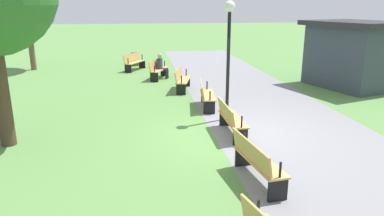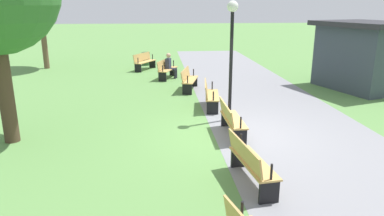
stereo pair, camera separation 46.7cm
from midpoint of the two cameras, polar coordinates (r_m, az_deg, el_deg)
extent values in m
plane|color=#5B8C47|center=(9.82, 7.89, -4.33)|extent=(120.00, 120.00, 0.00)
cube|color=gray|center=(10.35, 17.36, -3.83)|extent=(36.41, 4.52, 0.01)
cube|color=tan|center=(19.57, -6.80, 7.36)|extent=(1.66, 1.18, 0.04)
cube|color=tan|center=(19.63, -7.33, 8.09)|extent=(1.50, 0.89, 0.40)
cube|color=black|center=(20.26, -5.69, 7.03)|extent=(0.23, 0.36, 0.43)
cylinder|color=black|center=(20.19, -5.67, 8.14)|extent=(0.06, 0.06, 0.30)
cube|color=black|center=(18.95, -7.93, 6.32)|extent=(0.23, 0.36, 0.43)
cylinder|color=black|center=(18.88, -7.92, 7.50)|extent=(0.06, 0.06, 0.30)
cube|color=tan|center=(17.15, -3.08, 6.21)|extent=(1.70, 1.02, 0.04)
cube|color=tan|center=(17.18, -3.73, 7.04)|extent=(1.58, 0.70, 0.40)
cube|color=black|center=(17.91, -2.27, 5.89)|extent=(0.19, 0.37, 0.43)
cylinder|color=black|center=(17.84, -2.22, 7.14)|extent=(0.06, 0.06, 0.30)
cube|color=black|center=(16.49, -3.94, 4.97)|extent=(0.19, 0.37, 0.43)
cylinder|color=black|center=(16.41, -3.90, 6.32)|extent=(0.06, 0.06, 0.30)
cube|color=tan|center=(14.69, 0.63, 4.54)|extent=(1.71, 0.84, 0.04)
cube|color=tan|center=(14.67, -0.15, 5.49)|extent=(1.63, 0.51, 0.40)
cube|color=black|center=(15.48, 1.04, 4.26)|extent=(0.15, 0.38, 0.43)
cylinder|color=black|center=(15.40, 1.12, 5.70)|extent=(0.05, 0.05, 0.30)
cube|color=black|center=(14.00, 0.17, 2.98)|extent=(0.15, 0.38, 0.43)
cylinder|color=black|center=(13.91, 0.25, 4.56)|extent=(0.05, 0.05, 0.30)
cube|color=tan|center=(12.18, 4.32, 2.05)|extent=(1.69, 0.64, 0.04)
cube|color=tan|center=(12.12, 3.40, 3.17)|extent=(1.65, 0.31, 0.40)
cube|color=black|center=(12.98, 4.16, 1.88)|extent=(0.11, 0.38, 0.43)
cylinder|color=black|center=(12.89, 4.28, 3.58)|extent=(0.05, 0.05, 0.30)
cube|color=black|center=(11.50, 4.46, 0.00)|extent=(0.11, 0.38, 0.43)
cylinder|color=black|center=(11.40, 4.60, 1.90)|extent=(0.05, 0.05, 0.30)
cube|color=tan|center=(9.67, 8.00, -1.84)|extent=(1.65, 0.44, 0.04)
cube|color=tan|center=(9.55, 6.88, -0.50)|extent=(1.65, 0.10, 0.40)
cube|color=black|center=(10.45, 6.99, -1.76)|extent=(0.06, 0.37, 0.43)
cylinder|color=black|center=(10.34, 7.17, 0.33)|extent=(0.04, 0.04, 0.30)
cube|color=black|center=(9.05, 9.04, -4.73)|extent=(0.06, 0.37, 0.43)
cylinder|color=black|center=(8.92, 9.28, -2.36)|extent=(0.04, 0.04, 0.30)
cube|color=tan|center=(7.19, 11.62, -8.52)|extent=(1.69, 0.64, 0.04)
cube|color=tan|center=(7.02, 10.23, -6.92)|extent=(1.65, 0.31, 0.40)
cube|color=black|center=(7.93, 9.27, -7.84)|extent=(0.11, 0.38, 0.43)
cylinder|color=black|center=(7.78, 9.53, -5.16)|extent=(0.05, 0.05, 0.30)
cube|color=black|center=(6.69, 14.22, -12.95)|extent=(0.11, 0.38, 0.43)
cylinder|color=black|center=(6.51, 14.62, -9.88)|extent=(0.05, 0.05, 0.30)
cylinder|color=black|center=(5.32, 10.59, -15.92)|extent=(0.05, 0.05, 0.30)
cube|color=#2D3347|center=(17.22, -3.04, 7.10)|extent=(0.37, 0.30, 0.50)
sphere|color=tan|center=(17.15, -3.00, 8.39)|extent=(0.22, 0.22, 0.22)
cylinder|color=#23232D|center=(17.29, -2.36, 6.24)|extent=(0.25, 0.38, 0.13)
cylinder|color=#23232D|center=(17.27, -1.78, 5.51)|extent=(0.14, 0.14, 0.43)
cylinder|color=#23232D|center=(17.12, -2.55, 6.14)|extent=(0.25, 0.38, 0.13)
cylinder|color=#23232D|center=(17.10, -1.97, 5.41)|extent=(0.14, 0.14, 0.43)
cylinder|color=#4C3828|center=(9.94, -26.51, 2.73)|extent=(0.37, 0.37, 2.78)
cylinder|color=brown|center=(21.24, -22.10, 11.04)|extent=(0.29, 0.29, 3.87)
cylinder|color=black|center=(10.71, 7.47, 6.38)|extent=(0.10, 0.10, 3.23)
sphere|color=white|center=(10.56, 7.83, 15.80)|extent=(0.32, 0.32, 0.32)
cylinder|color=#2D512D|center=(21.15, -6.74, 7.83)|extent=(0.48, 0.48, 0.75)
cube|color=#38424C|center=(16.59, 26.44, 7.13)|extent=(3.80, 3.31, 2.56)
cube|color=#28282D|center=(16.47, 27.05, 11.87)|extent=(4.43, 3.94, 0.20)
camera|label=1|loc=(0.23, -88.57, 0.41)|focal=33.38mm
camera|label=2|loc=(0.23, 91.43, -0.41)|focal=33.38mm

